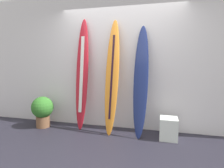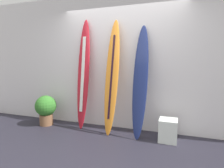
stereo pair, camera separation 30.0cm
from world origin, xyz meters
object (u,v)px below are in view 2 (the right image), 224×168
(surfboard_sunset, at_px, (112,77))
(potted_plant, at_px, (46,108))
(surfboard_navy, at_px, (140,81))
(surfboard_crimson, at_px, (83,75))
(display_block_left, at_px, (168,130))

(surfboard_sunset, bearing_deg, potted_plant, -176.85)
(potted_plant, bearing_deg, surfboard_navy, 2.28)
(surfboard_crimson, xyz_separation_m, surfboard_navy, (1.22, -0.08, -0.08))
(surfboard_navy, bearing_deg, surfboard_sunset, 179.91)
(potted_plant, bearing_deg, surfboard_sunset, 3.15)
(surfboard_sunset, xyz_separation_m, potted_plant, (-1.52, -0.08, -0.72))
(surfboard_sunset, distance_m, potted_plant, 1.69)
(surfboard_crimson, distance_m, display_block_left, 1.98)
(surfboard_sunset, relative_size, display_block_left, 5.61)
(surfboard_crimson, relative_size, potted_plant, 3.45)
(surfboard_navy, distance_m, display_block_left, 1.00)
(surfboard_crimson, bearing_deg, potted_plant, -169.34)
(display_block_left, bearing_deg, surfboard_crimson, 174.74)
(surfboard_crimson, height_order, potted_plant, surfboard_crimson)
(surfboard_navy, bearing_deg, display_block_left, -8.77)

